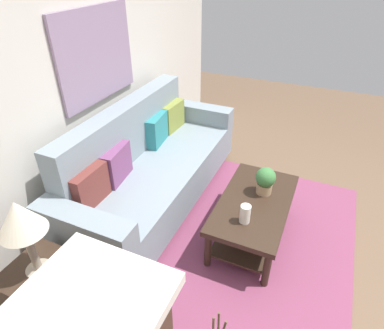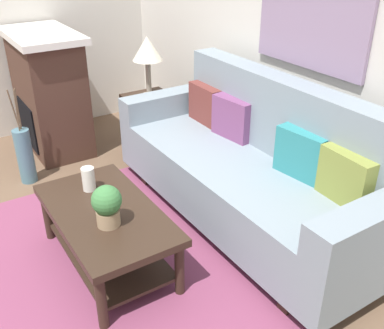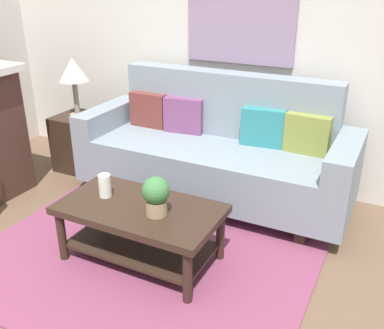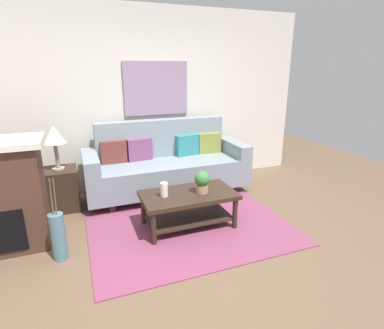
{
  "view_description": "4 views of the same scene",
  "coord_description": "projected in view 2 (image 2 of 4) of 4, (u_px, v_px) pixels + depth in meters",
  "views": [
    {
      "loc": [
        -2.28,
        0.15,
        2.29
      ],
      "look_at": [
        0.02,
        1.17,
        0.64
      ],
      "focal_mm": 30.53,
      "sensor_mm": 36.0,
      "label": 1
    },
    {
      "loc": [
        2.28,
        -0.26,
        2.01
      ],
      "look_at": [
        0.14,
        1.11,
        0.66
      ],
      "focal_mm": 42.05,
      "sensor_mm": 36.0,
      "label": 2
    },
    {
      "loc": [
        1.47,
        -1.59,
        1.88
      ],
      "look_at": [
        0.1,
        1.13,
        0.53
      ],
      "focal_mm": 40.91,
      "sensor_mm": 36.0,
      "label": 3
    },
    {
      "loc": [
        -1.16,
        -2.55,
        1.84
      ],
      "look_at": [
        0.19,
        0.92,
        0.65
      ],
      "focal_mm": 28.68,
      "sensor_mm": 36.0,
      "label": 4
    }
  ],
  "objects": [
    {
      "name": "throw_pillow_maroon",
      "position": [
        206.0,
        104.0,
        3.8
      ],
      "size": [
        0.36,
        0.12,
        0.32
      ],
      "primitive_type": "cube",
      "rotation": [
        0.0,
        0.0,
        -0.01
      ],
      "color": "brown",
      "rests_on": "couch"
    },
    {
      "name": "ground_plane",
      "position": [
        28.0,
        295.0,
        2.76
      ],
      "size": [
        9.06,
        9.06,
        0.0
      ],
      "primitive_type": "plane",
      "color": "brown"
    },
    {
      "name": "potted_plant_tabletop",
      "position": [
        107.0,
        205.0,
        2.62
      ],
      "size": [
        0.18,
        0.18,
        0.26
      ],
      "color": "tan",
      "rests_on": "coffee_table"
    },
    {
      "name": "tabletop_vase",
      "position": [
        88.0,
        179.0,
        3.01
      ],
      "size": [
        0.09,
        0.09,
        0.16
      ],
      "primitive_type": "cylinder",
      "color": "white",
      "rests_on": "coffee_table"
    },
    {
      "name": "side_table",
      "position": [
        151.0,
        123.0,
        4.46
      ],
      "size": [
        0.44,
        0.44,
        0.56
      ],
      "primitive_type": "cube",
      "color": "#332319",
      "rests_on": "ground_plane"
    },
    {
      "name": "throw_pillow_teal",
      "position": [
        301.0,
        154.0,
        2.97
      ],
      "size": [
        0.37,
        0.16,
        0.32
      ],
      "primitive_type": "cube",
      "rotation": [
        0.0,
        0.0,
        0.12
      ],
      "color": "teal",
      "rests_on": "couch"
    },
    {
      "name": "floor_vase",
      "position": [
        25.0,
        156.0,
        3.89
      ],
      "size": [
        0.14,
        0.14,
        0.49
      ],
      "primitive_type": "cylinder",
      "color": "slate",
      "rests_on": "ground_plane"
    },
    {
      "name": "fireplace",
      "position": [
        49.0,
        92.0,
        4.36
      ],
      "size": [
        1.02,
        0.58,
        1.16
      ],
      "color": "#472D23",
      "rests_on": "ground_plane"
    },
    {
      "name": "floor_vase_branch_a",
      "position": [
        17.0,
        111.0,
        3.68
      ],
      "size": [
        0.02,
        0.03,
        0.36
      ],
      "primitive_type": "cylinder",
      "rotation": [
        -0.04,
        0.03,
        0.0
      ],
      "color": "brown",
      "rests_on": "floor_vase"
    },
    {
      "name": "area_rug",
      "position": [
        104.0,
        265.0,
        3.0
      ],
      "size": [
        2.32,
        1.74,
        0.01
      ],
      "primitive_type": "cube",
      "color": "#843D5B",
      "rests_on": "ground_plane"
    },
    {
      "name": "framed_painting",
      "position": [
        312.0,
        9.0,
        3.01
      ],
      "size": [
        0.99,
        0.03,
        0.8
      ],
      "primitive_type": "cube",
      "color": "gray"
    },
    {
      "name": "throw_pillow_olive",
      "position": [
        346.0,
        177.0,
        2.69
      ],
      "size": [
        0.37,
        0.14,
        0.32
      ],
      "primitive_type": "cube",
      "rotation": [
        0.0,
        0.0,
        -0.06
      ],
      "color": "olive",
      "rests_on": "couch"
    },
    {
      "name": "couch",
      "position": [
        248.0,
        169.0,
        3.3
      ],
      "size": [
        2.36,
        0.84,
        1.08
      ],
      "color": "gray",
      "rests_on": "ground_plane"
    },
    {
      "name": "throw_pillow_plum",
      "position": [
        233.0,
        118.0,
        3.52
      ],
      "size": [
        0.37,
        0.16,
        0.32
      ],
      "primitive_type": "cube",
      "rotation": [
        0.0,
        0.0,
        0.12
      ],
      "color": "#7A4270",
      "rests_on": "couch"
    },
    {
      "name": "floor_vase_branch_b",
      "position": [
        18.0,
        109.0,
        3.71
      ],
      "size": [
        0.02,
        0.02,
        0.36
      ],
      "primitive_type": "cylinder",
      "rotation": [
        -0.02,
        0.02,
        0.0
      ],
      "color": "brown",
      "rests_on": "floor_vase"
    },
    {
      "name": "coffee_table",
      "position": [
        106.0,
        225.0,
        2.88
      ],
      "size": [
        1.1,
        0.6,
        0.43
      ],
      "color": "#332319",
      "rests_on": "ground_plane"
    },
    {
      "name": "wall_back",
      "position": [
        309.0,
        32.0,
        3.17
      ],
      "size": [
        5.06,
        0.1,
        2.7
      ],
      "primitive_type": "cube",
      "color": "silver",
      "rests_on": "ground_plane"
    },
    {
      "name": "table_lamp",
      "position": [
        147.0,
        51.0,
        4.12
      ],
      "size": [
        0.28,
        0.28,
        0.57
      ],
      "color": "gray",
      "rests_on": "side_table"
    },
    {
      "name": "floor_vase_branch_c",
      "position": [
        14.0,
        110.0,
        3.69
      ],
      "size": [
        0.03,
        0.05,
        0.36
      ],
      "primitive_type": "cylinder",
      "rotation": [
        0.12,
        0.05,
        0.0
      ],
      "color": "brown",
      "rests_on": "floor_vase"
    }
  ]
}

